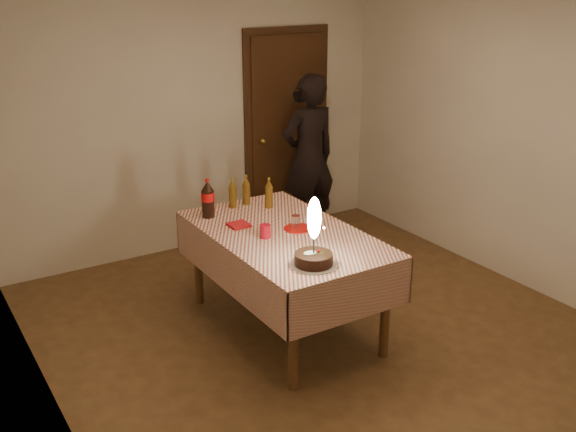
# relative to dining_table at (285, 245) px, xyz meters

# --- Properties ---
(ground) EXTENTS (4.00, 4.50, 0.01)m
(ground) POSITION_rel_dining_table_xyz_m (0.21, -0.30, -0.70)
(ground) COLOR brown
(ground) RESTS_ON ground
(room_shell) EXTENTS (4.04, 4.54, 2.62)m
(room_shell) POSITION_rel_dining_table_xyz_m (0.25, -0.23, 0.96)
(room_shell) COLOR silver
(room_shell) RESTS_ON ground
(dining_table) EXTENTS (1.02, 1.72, 0.80)m
(dining_table) POSITION_rel_dining_table_xyz_m (0.00, 0.00, 0.00)
(dining_table) COLOR brown
(dining_table) RESTS_ON ground
(birthday_cake) EXTENTS (0.32, 0.32, 0.48)m
(birthday_cake) POSITION_rel_dining_table_xyz_m (-0.15, -0.61, 0.23)
(birthday_cake) COLOR white
(birthday_cake) RESTS_ON dining_table
(red_plate) EXTENTS (0.22, 0.22, 0.01)m
(red_plate) POSITION_rel_dining_table_xyz_m (0.13, 0.01, 0.11)
(red_plate) COLOR red
(red_plate) RESTS_ON dining_table
(red_cup) EXTENTS (0.08, 0.08, 0.10)m
(red_cup) POSITION_rel_dining_table_xyz_m (-0.18, -0.01, 0.16)
(red_cup) COLOR #B10C1D
(red_cup) RESTS_ON dining_table
(clear_cup) EXTENTS (0.07, 0.07, 0.09)m
(clear_cup) POSITION_rel_dining_table_xyz_m (0.14, 0.06, 0.15)
(clear_cup) COLOR silver
(clear_cup) RESTS_ON dining_table
(napkin_stack) EXTENTS (0.15, 0.15, 0.02)m
(napkin_stack) POSITION_rel_dining_table_xyz_m (-0.23, 0.30, 0.12)
(napkin_stack) COLOR #B3141B
(napkin_stack) RESTS_ON dining_table
(cola_bottle) EXTENTS (0.10, 0.10, 0.32)m
(cola_bottle) POSITION_rel_dining_table_xyz_m (-0.34, 0.61, 0.26)
(cola_bottle) COLOR black
(cola_bottle) RESTS_ON dining_table
(amber_bottle_left) EXTENTS (0.06, 0.06, 0.25)m
(amber_bottle_left) POSITION_rel_dining_table_xyz_m (-0.06, 0.71, 0.23)
(amber_bottle_left) COLOR #5E3C10
(amber_bottle_left) RESTS_ON dining_table
(amber_bottle_right) EXTENTS (0.06, 0.06, 0.25)m
(amber_bottle_right) POSITION_rel_dining_table_xyz_m (0.19, 0.55, 0.23)
(amber_bottle_right) COLOR #5E3C10
(amber_bottle_right) RESTS_ON dining_table
(amber_bottle_mid) EXTENTS (0.06, 0.06, 0.25)m
(amber_bottle_mid) POSITION_rel_dining_table_xyz_m (0.07, 0.72, 0.23)
(amber_bottle_mid) COLOR #5E3C10
(amber_bottle_mid) RESTS_ON dining_table
(photographer) EXTENTS (0.62, 0.45, 1.70)m
(photographer) POSITION_rel_dining_table_xyz_m (1.25, 1.55, 0.16)
(photographer) COLOR black
(photographer) RESTS_ON ground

